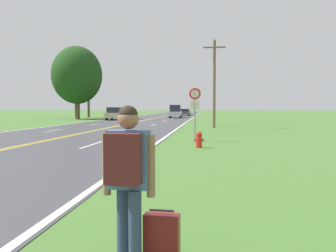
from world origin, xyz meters
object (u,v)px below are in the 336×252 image
Objects in this scene: car_silver_van_mid_near at (176,111)px; hitchhiker_person at (127,168)px; fire_hydrant at (199,139)px; car_dark_grey_sedan_mid_far at (185,112)px; traffic_sign at (195,101)px; suitcase at (162,237)px; car_champagne_hatchback_approaching at (115,113)px; tree_mid_treeline at (88,81)px; tree_behind_sign at (77,75)px.

hitchhiker_person is at bearing 2.98° from car_silver_van_mid_near.
car_dark_grey_sedan_mid_far reaches higher than fire_hydrant.
traffic_sign is at bearing 6.44° from car_dark_grey_sedan_mid_far.
car_silver_van_mid_near reaches higher than suitcase.
car_champagne_hatchback_approaching is (-11.27, 27.65, -1.11)m from traffic_sign.
car_silver_van_mid_near is 14.91m from car_dark_grey_sedan_mid_far.
car_silver_van_mid_near is at bearing -7.73° from tree_mid_treeline.
tree_mid_treeline is 2.27× the size of car_champagne_hatchback_approaching.
suitcase is at bearing -162.91° from car_champagne_hatchback_approaching.
car_silver_van_mid_near is at bearing 9.96° from suitcase.
fire_hydrant is at bearing 4.86° from car_silver_van_mid_near.
tree_behind_sign is 2.11× the size of car_dark_grey_sedan_mid_far.
hitchhiker_person is at bearing -68.78° from tree_behind_sign.
car_champagne_hatchback_approaching is at bearing -29.46° from tree_behind_sign.
car_dark_grey_sedan_mid_far is (0.60, 14.89, -0.34)m from car_silver_van_mid_near.
traffic_sign reaches higher than car_dark_grey_sedan_mid_far.
fire_hydrant is at bearing -84.72° from traffic_sign.
tree_behind_sign is (-17.58, 45.29, 5.17)m from hitchhiker_person.
tree_behind_sign is at bearing -81.26° from tree_mid_treeline.
car_silver_van_mid_near is (-4.48, 51.88, 0.79)m from suitcase.
tree_mid_treeline reaches higher than traffic_sign.
hitchhiker_person reaches higher than suitcase.
tree_behind_sign is 1.22× the size of tree_mid_treeline.
suitcase is 0.83× the size of fire_hydrant.
car_champagne_hatchback_approaching is at bearing 110.66° from fire_hydrant.
hitchhiker_person is 0.86m from suitcase.
fire_hydrant is at bearing 2.50° from hitchhiker_person.
suitcase is at bearing -59.04° from hitchhiker_person.
fire_hydrant is 0.07× the size of tree_behind_sign.
car_dark_grey_sedan_mid_far is at bearing 8.35° from suitcase.
suitcase is 0.05× the size of tree_behind_sign.
traffic_sign reaches higher than car_silver_van_mid_near.
car_silver_van_mid_near is at bearing 26.67° from tree_behind_sign.
car_champagne_hatchback_approaching is (7.87, -12.45, -5.15)m from tree_mid_treeline.
car_champagne_hatchback_approaching is 0.76× the size of car_dark_grey_sedan_mid_far.
car_champagne_hatchback_approaching is at bearing -35.11° from car_silver_van_mid_near.
car_silver_van_mid_near is at bearing 96.43° from fire_hydrant.
hitchhiker_person is at bearing -163.40° from car_champagne_hatchback_approaching.
hitchhiker_person is at bearing 120.96° from suitcase.
car_silver_van_mid_near is (6.92, 10.44, 0.17)m from car_champagne_hatchback_approaching.
car_silver_van_mid_near reaches higher than hitchhiker_person.
fire_hydrant is 0.26× the size of traffic_sign.
tree_behind_sign is at bearing -64.89° from car_silver_van_mid_near.
tree_mid_treeline reaches higher than hitchhiker_person.
fire_hydrant is at bearing -65.73° from tree_mid_treeline.
traffic_sign is at bearing 4.95° from car_silver_van_mid_near.
hitchhiker_person is 13.99m from traffic_sign.
car_dark_grey_sedan_mid_far reaches higher than suitcase.
hitchhiker_person is 0.34× the size of car_dark_grey_sedan_mid_far.
suitcase is 48.92m from tree_behind_sign.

